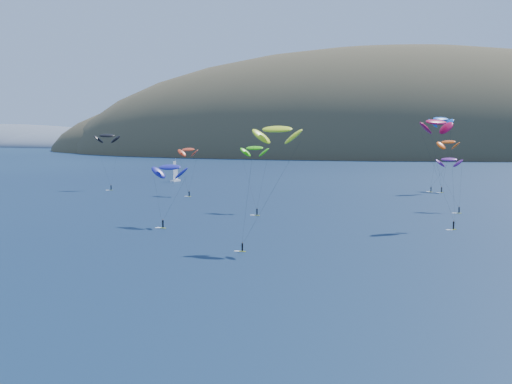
% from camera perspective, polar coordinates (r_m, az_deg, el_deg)
% --- Properties ---
extents(ground, '(2800.00, 2800.00, 0.00)m').
position_cam_1_polar(ground, '(78.60, -1.67, -12.06)').
color(ground, black).
rests_on(ground, ground).
extents(island, '(730.00, 300.00, 210.00)m').
position_cam_1_polar(island, '(637.00, 12.72, 2.08)').
color(island, '#3D3526').
rests_on(island, ground).
extents(headland, '(460.00, 250.00, 60.00)m').
position_cam_1_polar(headland, '(944.16, -18.66, 3.38)').
color(headland, slate).
rests_on(headland, ground).
extents(sailboat, '(8.11, 6.97, 9.92)m').
position_cam_1_polar(sailboat, '(304.36, -6.47, 1.00)').
color(sailboat, white).
rests_on(sailboat, ground).
extents(kitesurfer_1, '(8.78, 10.85, 17.68)m').
position_cam_1_polar(kitesurfer_1, '(245.03, -5.45, 3.39)').
color(kitesurfer_1, '#C3D117').
rests_on(kitesurfer_1, ground).
extents(kitesurfer_2, '(10.95, 10.14, 25.45)m').
position_cam_1_polar(kitesurfer_2, '(137.97, 1.70, 5.03)').
color(kitesurfer_2, '#C3D117').
rests_on(kitesurfer_2, ground).
extents(kitesurfer_3, '(8.10, 14.16, 19.54)m').
position_cam_1_polar(kitesurfer_3, '(198.07, -0.11, 3.52)').
color(kitesurfer_3, '#C3D117').
rests_on(kitesurfer_3, ground).
extents(kitesurfer_4, '(10.91, 10.05, 28.80)m').
position_cam_1_polar(kitesurfer_4, '(263.41, 14.58, 5.66)').
color(kitesurfer_4, '#C3D117').
rests_on(kitesurfer_4, ground).
extents(kitesurfer_6, '(6.94, 9.56, 16.09)m').
position_cam_1_polar(kitesurfer_6, '(206.12, 15.20, 2.51)').
color(kitesurfer_6, '#C3D117').
rests_on(kitesurfer_6, ground).
extents(kitesurfer_9, '(9.73, 10.51, 26.93)m').
position_cam_1_polar(kitesurfer_9, '(171.26, 14.22, 5.43)').
color(kitesurfer_9, '#C3D117').
rests_on(kitesurfer_9, ground).
extents(kitesurfer_10, '(9.63, 10.02, 16.22)m').
position_cam_1_polar(kitesurfer_10, '(170.63, -6.92, 1.97)').
color(kitesurfer_10, '#C3D117').
rests_on(kitesurfer_10, ground).
extents(kitesurfer_11, '(11.79, 13.63, 20.22)m').
position_cam_1_polar(kitesurfer_11, '(269.45, 15.13, 3.88)').
color(kitesurfer_11, '#C3D117').
rests_on(kitesurfer_11, ground).
extents(kitesurfer_12, '(9.90, 10.12, 22.43)m').
position_cam_1_polar(kitesurfer_12, '(272.33, -11.84, 4.43)').
color(kitesurfer_12, '#C3D117').
rests_on(kitesurfer_12, ground).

